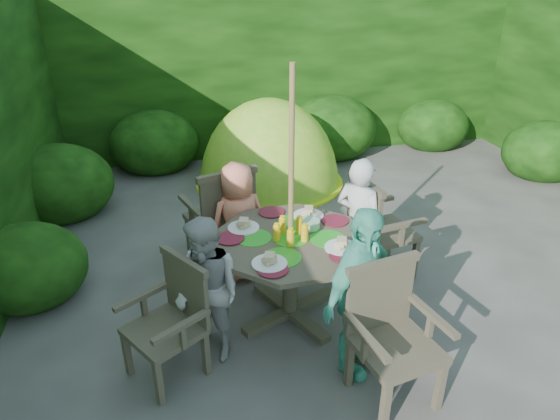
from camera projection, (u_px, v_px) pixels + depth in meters
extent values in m
plane|color=#43403C|center=(374.00, 265.00, 5.20)|extent=(60.00, 60.00, 0.00)
cube|color=black|center=(286.00, 71.00, 8.14)|extent=(9.00, 1.00, 2.50)
cylinder|color=#3D3628|center=(290.00, 280.00, 4.30)|extent=(0.13, 0.13, 0.74)
cube|color=#3D3628|center=(290.00, 311.00, 4.45)|extent=(0.93, 0.51, 0.07)
cube|color=#3D3628|center=(290.00, 311.00, 4.45)|extent=(0.51, 0.93, 0.07)
cylinder|color=#3D3628|center=(291.00, 241.00, 4.13)|extent=(1.78, 1.78, 0.04)
cylinder|color=green|center=(282.00, 257.00, 3.85)|extent=(0.30, 0.30, 0.00)
cylinder|color=green|center=(328.00, 239.00, 4.11)|extent=(0.30, 0.30, 0.00)
cylinder|color=green|center=(253.00, 238.00, 4.13)|extent=(0.30, 0.30, 0.00)
cylinder|color=green|center=(298.00, 221.00, 4.39)|extent=(0.30, 0.30, 0.00)
cylinder|color=green|center=(291.00, 238.00, 4.12)|extent=(0.30, 0.30, 0.00)
cylinder|color=white|center=(308.00, 215.00, 4.47)|extent=(0.27, 0.27, 0.01)
cylinder|color=white|center=(244.00, 228.00, 4.26)|extent=(0.27, 0.27, 0.01)
cylinder|color=white|center=(269.00, 263.00, 3.75)|extent=(0.27, 0.27, 0.01)
cylinder|color=white|center=(341.00, 248.00, 3.96)|extent=(0.27, 0.27, 0.01)
cylinder|color=red|center=(335.00, 220.00, 4.39)|extent=(0.24, 0.24, 0.01)
cylinder|color=red|center=(272.00, 212.00, 4.54)|extent=(0.24, 0.24, 0.01)
cylinder|color=red|center=(230.00, 238.00, 4.10)|extent=(0.24, 0.24, 0.01)
cylinder|color=red|center=(273.00, 269.00, 3.69)|extent=(0.24, 0.24, 0.01)
cylinder|color=red|center=(344.00, 255.00, 3.86)|extent=(0.24, 0.24, 0.01)
cylinder|color=green|center=(309.00, 224.00, 4.27)|extent=(0.20, 0.20, 0.07)
cylinder|color=olive|center=(291.00, 204.00, 3.98)|extent=(0.06, 0.06, 2.20)
cube|color=#3D3628|center=(384.00, 232.00, 4.91)|extent=(0.61, 0.62, 0.05)
cube|color=#3D3628|center=(415.00, 258.00, 4.90)|extent=(0.06, 0.06, 0.44)
cube|color=#3D3628|center=(389.00, 237.00, 5.28)|extent=(0.06, 0.06, 0.44)
cube|color=#3D3628|center=(375.00, 268.00, 4.74)|extent=(0.06, 0.06, 0.44)
cube|color=#3D3628|center=(351.00, 246.00, 5.12)|extent=(0.06, 0.06, 0.44)
cube|color=#3D3628|center=(364.00, 210.00, 4.70)|extent=(0.13, 0.54, 0.52)
cube|color=#3D3628|center=(403.00, 225.00, 4.59)|extent=(0.52, 0.14, 0.04)
cube|color=#3D3628|center=(371.00, 202.00, 5.04)|extent=(0.52, 0.14, 0.04)
cube|color=#3D3628|center=(164.00, 331.00, 3.64)|extent=(0.66, 0.67, 0.05)
cube|color=#3D3628|center=(127.00, 354.00, 3.73)|extent=(0.07, 0.07, 0.40)
cube|color=#3D3628|center=(159.00, 383.00, 3.47)|extent=(0.07, 0.07, 0.40)
cube|color=#3D3628|center=(174.00, 328.00, 4.00)|extent=(0.07, 0.07, 0.40)
cube|color=#3D3628|center=(206.00, 353.00, 3.74)|extent=(0.07, 0.07, 0.40)
cube|color=#3D3628|center=(186.00, 290.00, 3.68)|extent=(0.30, 0.43, 0.47)
cube|color=#3D3628|center=(142.00, 296.00, 3.71)|extent=(0.42, 0.30, 0.04)
cube|color=#3D3628|center=(181.00, 326.00, 3.41)|extent=(0.42, 0.30, 0.04)
cube|color=#3D3628|center=(219.00, 219.00, 5.10)|extent=(0.72, 0.71, 0.06)
cube|color=#3D3628|center=(231.00, 225.00, 5.50)|extent=(0.07, 0.07, 0.46)
cube|color=#3D3628|center=(189.00, 236.00, 5.28)|extent=(0.07, 0.07, 0.46)
cube|color=#3D3628|center=(251.00, 244.00, 5.13)|extent=(0.07, 0.07, 0.46)
cube|color=#3D3628|center=(208.00, 257.00, 4.91)|extent=(0.07, 0.07, 0.46)
cube|color=#3D3628|center=(229.00, 202.00, 4.76)|extent=(0.56, 0.23, 0.55)
cube|color=#3D3628|center=(243.00, 194.00, 5.13)|extent=(0.23, 0.54, 0.04)
cube|color=#3D3628|center=(191.00, 206.00, 4.86)|extent=(0.23, 0.54, 0.04)
cube|color=#3D3628|center=(397.00, 349.00, 3.43)|extent=(0.62, 0.61, 0.05)
cube|color=#3D3628|center=(385.00, 407.00, 3.26)|extent=(0.06, 0.06, 0.43)
cube|color=#3D3628|center=(440.00, 386.00, 3.43)|extent=(0.06, 0.06, 0.43)
cube|color=#3D3628|center=(349.00, 362.00, 3.63)|extent=(0.06, 0.06, 0.43)
cube|color=#3D3628|center=(400.00, 345.00, 3.80)|extent=(0.06, 0.06, 0.43)
cube|color=#3D3628|center=(380.00, 296.00, 3.51)|extent=(0.53, 0.14, 0.51)
cube|color=#3D3628|center=(366.00, 336.00, 3.24)|extent=(0.15, 0.51, 0.04)
cube|color=#3D3628|center=(432.00, 315.00, 3.43)|extent=(0.15, 0.51, 0.04)
imported|color=silver|center=(358.00, 225.00, 4.61)|extent=(0.54, 0.57, 1.30)
imported|color=#A6A6A1|center=(208.00, 291.00, 3.77)|extent=(0.71, 0.73, 1.19)
imported|color=#FF8A69|center=(239.00, 222.00, 4.77)|extent=(0.67, 0.53, 1.20)
imported|color=#54C4A4|center=(359.00, 294.00, 3.59)|extent=(0.84, 0.74, 1.36)
ellipsoid|color=#71C926|center=(270.00, 182.00, 7.17)|extent=(2.49, 2.49, 2.39)
ellipsoid|color=black|center=(263.00, 202.00, 6.57)|extent=(0.75, 0.55, 0.82)
cylinder|color=yellow|center=(270.00, 181.00, 7.17)|extent=(2.10, 2.10, 0.03)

